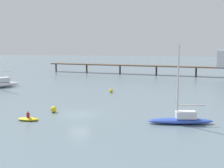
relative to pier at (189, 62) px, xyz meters
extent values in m
plane|color=slate|center=(-14.72, -51.61, -4.06)|extent=(400.00, 400.00, 0.00)
cube|color=brown|center=(-14.72, 2.04, -1.44)|extent=(58.17, 11.36, 0.30)
cylinder|color=#38332D|center=(-42.58, 5.91, -2.83)|extent=(0.50, 0.50, 2.47)
cylinder|color=#38332D|center=(-31.44, 4.36, -2.83)|extent=(0.50, 0.50, 2.47)
cylinder|color=#38332D|center=(-20.29, 2.82, -2.83)|extent=(0.50, 0.50, 2.47)
cylinder|color=#38332D|center=(-9.15, 1.27, -2.83)|extent=(0.50, 0.50, 2.47)
cylinder|color=#38332D|center=(2.00, -0.28, -2.83)|extent=(0.50, 0.50, 2.47)
ellipsoid|color=#2D4CB7|center=(-2.27, -53.27, -3.75)|extent=(7.44, 3.02, 0.62)
cube|color=silver|center=(-1.70, -53.16, -3.04)|extent=(2.35, 1.55, 0.80)
cylinder|color=silver|center=(-2.63, -53.34, 0.63)|extent=(0.21, 0.21, 8.14)
cylinder|color=silver|center=(-1.16, -53.05, -1.97)|extent=(2.96, 0.74, 0.17)
cube|color=silver|center=(-38.59, -31.92, -2.52)|extent=(3.21, 3.88, 0.94)
cylinder|color=silver|center=(-38.35, -31.54, -0.87)|extent=(2.00, 3.03, 0.19)
ellipsoid|color=yellow|center=(-19.51, -55.74, -3.89)|extent=(2.57, 1.27, 0.35)
cylinder|color=maroon|center=(-19.51, -55.74, -3.44)|extent=(0.38, 0.38, 0.55)
sphere|color=tan|center=(-19.51, -55.74, -3.04)|extent=(0.24, 0.24, 0.24)
sphere|color=yellow|center=(-18.36, -51.18, -3.65)|extent=(0.81, 0.81, 0.81)
sphere|color=yellow|center=(-14.72, -33.59, -3.72)|extent=(0.68, 0.68, 0.68)
camera|label=1|loc=(-2.50, -86.67, 4.66)|focal=48.01mm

